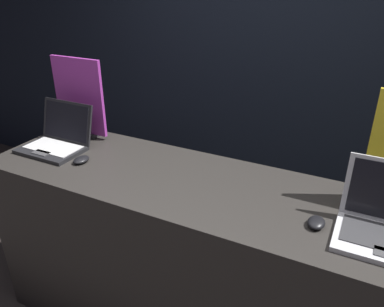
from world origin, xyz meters
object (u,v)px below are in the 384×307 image
object	(u,v)px
laptop_front	(57,138)
promo_stand_front	(80,100)
mouse_back	(316,223)
mouse_front	(81,160)

from	to	relation	value
laptop_front	promo_stand_front	size ratio (longest dim) A/B	0.74
mouse_back	laptop_front	bearing A→B (deg)	176.20
mouse_front	promo_stand_front	size ratio (longest dim) A/B	0.20
laptop_front	mouse_back	world-z (taller)	laptop_front
mouse_front	laptop_front	bearing A→B (deg)	160.97
laptop_front	mouse_front	size ratio (longest dim) A/B	3.63
laptop_front	mouse_front	xyz separation A→B (m)	(0.24, -0.08, -0.04)
promo_stand_front	laptop_front	bearing A→B (deg)	-90.00
laptop_front	promo_stand_front	bearing A→B (deg)	90.00
laptop_front	mouse_front	distance (m)	0.26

